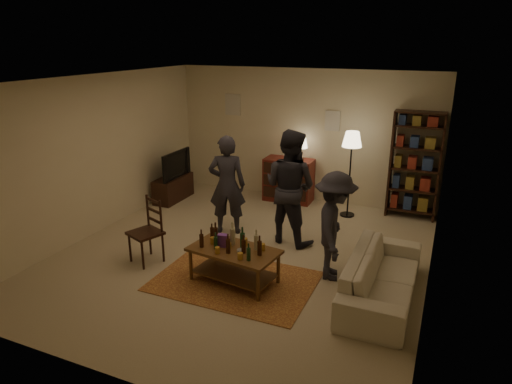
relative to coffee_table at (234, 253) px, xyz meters
The scene contains 13 objects.
floor 0.93m from the coffee_table, 107.03° to the left, with size 6.00×6.00×0.00m, color #C6B793.
room_shell 4.11m from the coffee_table, 103.29° to the left, with size 6.00×6.00×6.00m.
rug 0.43m from the coffee_table, 31.81° to the right, with size 2.20×1.50×0.01m, color maroon.
coffee_table is the anchor object (origin of this frame).
dining_chair 1.47m from the coffee_table, behind, with size 0.57×0.57×1.02m.
tv_stand 3.73m from the coffee_table, 136.06° to the left, with size 0.40×1.00×1.06m.
dresser 3.53m from the coffee_table, 97.06° to the left, with size 1.00×0.50×1.36m.
bookshelf 4.14m from the coffee_table, 60.69° to the left, with size 0.90×0.34×2.02m.
floor_lamp 3.40m from the coffee_table, 74.01° to the left, with size 0.36×0.36×1.64m.
sofa 2.00m from the coffee_table, 11.25° to the left, with size 2.08×0.81×0.61m, color beige.
person_left 1.81m from the coffee_table, 119.52° to the left, with size 0.63×0.41×1.73m, color #27262E.
person_right 1.71m from the coffee_table, 81.42° to the left, with size 0.92×0.72×1.90m, color #24252C.
person_by_sofa 1.44m from the coffee_table, 29.09° to the left, with size 1.01×0.58×1.56m, color #292831.
Camera 1 is at (2.79, -5.89, 3.25)m, focal length 32.00 mm.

